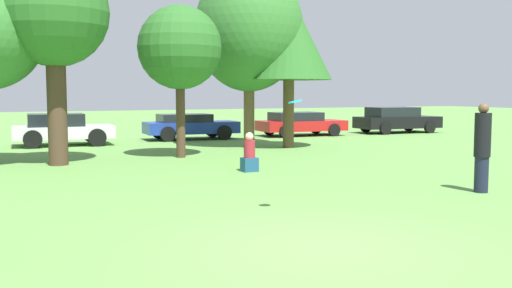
{
  "coord_description": "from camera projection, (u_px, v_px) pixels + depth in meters",
  "views": [
    {
      "loc": [
        -4.17,
        -6.62,
        2.14
      ],
      "look_at": [
        0.49,
        3.12,
        1.16
      ],
      "focal_mm": 40.57,
      "sensor_mm": 36.0,
      "label": 1
    }
  ],
  "objects": [
    {
      "name": "tree_4",
      "position": [
        249.0,
        29.0,
        22.12
      ],
      "size": [
        4.17,
        4.17,
        6.93
      ],
      "color": "brown",
      "rests_on": "ground"
    },
    {
      "name": "tree_3",
      "position": [
        180.0,
        48.0,
        18.58
      ],
      "size": [
        2.71,
        2.71,
        4.92
      ],
      "color": "#473323",
      "rests_on": "ground"
    },
    {
      "name": "parked_car_black",
      "position": [
        396.0,
        120.0,
        30.18
      ],
      "size": [
        4.52,
        2.13,
        1.34
      ],
      "rotation": [
        0.0,
        0.0,
        -0.06
      ],
      "color": "black",
      "rests_on": "ground"
    },
    {
      "name": "bystander_sitting",
      "position": [
        249.0,
        155.0,
        15.5
      ],
      "size": [
        0.41,
        0.34,
        1.06
      ],
      "color": "navy",
      "rests_on": "ground"
    },
    {
      "name": "ground_plane",
      "position": [
        322.0,
        248.0,
        7.93
      ],
      "size": [
        120.0,
        120.0,
        0.0
      ],
      "primitive_type": "plane",
      "color": "#5B8E42"
    },
    {
      "name": "parked_car_white",
      "position": [
        61.0,
        129.0,
        23.01
      ],
      "size": [
        3.92,
        2.19,
        1.27
      ],
      "rotation": [
        0.0,
        0.0,
        -0.06
      ],
      "color": "silver",
      "rests_on": "ground"
    },
    {
      "name": "tree_2",
      "position": [
        54.0,
        15.0,
        16.54
      ],
      "size": [
        3.12,
        3.12,
        5.97
      ],
      "color": "#473323",
      "rests_on": "ground"
    },
    {
      "name": "person_catcher",
      "position": [
        482.0,
        147.0,
        12.25
      ],
      "size": [
        0.34,
        0.34,
        1.9
      ],
      "rotation": [
        0.0,
        0.0,
        -3.03
      ],
      "color": "#191E33",
      "rests_on": "ground"
    },
    {
      "name": "parked_car_blue",
      "position": [
        190.0,
        126.0,
        26.04
      ],
      "size": [
        4.22,
        2.12,
        1.15
      ],
      "rotation": [
        0.0,
        0.0,
        -0.06
      ],
      "color": "#1E389E",
      "rests_on": "ground"
    },
    {
      "name": "tree_5",
      "position": [
        289.0,
        37.0,
        21.86
      ],
      "size": [
        3.29,
        3.29,
        5.89
      ],
      "color": "brown",
      "rests_on": "ground"
    },
    {
      "name": "frisbee",
      "position": [
        295.0,
        102.0,
        9.79
      ],
      "size": [
        0.24,
        0.24,
        0.09
      ],
      "color": "#19B2D8"
    },
    {
      "name": "parked_car_red",
      "position": [
        300.0,
        123.0,
        28.19
      ],
      "size": [
        4.29,
        2.2,
        1.15
      ],
      "rotation": [
        0.0,
        0.0,
        -0.06
      ],
      "color": "red",
      "rests_on": "ground"
    }
  ]
}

